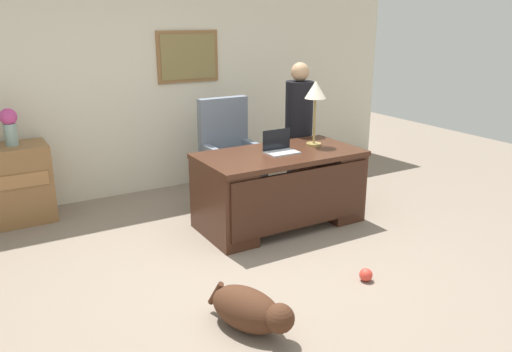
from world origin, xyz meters
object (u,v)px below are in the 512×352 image
at_px(desk, 281,187).
at_px(laptop, 280,147).
at_px(dog_lying, 250,310).
at_px(desk_lamp, 315,94).
at_px(vase_with_flowers, 9,125).
at_px(dog_toy_ball, 366,275).
at_px(person_standing, 299,130).
at_px(armchair, 230,157).

bearing_deg(desk, laptop, 92.92).
height_order(desk, dog_lying, desk).
xyz_separation_m(laptop, desk_lamp, (0.47, 0.06, 0.49)).
xyz_separation_m(vase_with_flowers, dog_toy_ball, (2.27, -2.84, -0.99)).
xyz_separation_m(person_standing, laptop, (-0.66, -0.61, 0.01)).
bearing_deg(dog_lying, desk_lamp, 43.16).
distance_m(dog_lying, vase_with_flowers, 3.28).
bearing_deg(dog_toy_ball, desk, 88.19).
height_order(laptop, dog_toy_ball, laptop).
xyz_separation_m(laptop, dog_toy_ball, (-0.04, -1.40, -0.78)).
xyz_separation_m(laptop, vase_with_flowers, (-2.32, 1.45, 0.21)).
relative_size(armchair, person_standing, 0.75).
distance_m(person_standing, desk_lamp, 0.77).
distance_m(person_standing, dog_lying, 2.90).
bearing_deg(dog_toy_ball, laptop, 88.30).
distance_m(armchair, laptop, 0.99).
bearing_deg(person_standing, desk, -135.80).
relative_size(desk_lamp, vase_with_flowers, 1.78).
relative_size(desk, laptop, 5.18).
bearing_deg(desk, armchair, 94.99).
bearing_deg(armchair, dog_lying, -114.62).
xyz_separation_m(desk, desk_lamp, (0.47, 0.09, 0.90)).
xyz_separation_m(dog_lying, laptop, (1.21, 1.51, 0.68)).
distance_m(desk, vase_with_flowers, 2.82).
relative_size(person_standing, vase_with_flowers, 4.17).
xyz_separation_m(dog_lying, desk_lamp, (1.68, 1.57, 1.16)).
height_order(dog_lying, laptop, laptop).
bearing_deg(armchair, desk, -85.01).
relative_size(desk_lamp, dog_toy_ball, 6.19).
bearing_deg(dog_lying, person_standing, 48.68).
bearing_deg(person_standing, vase_with_flowers, 164.20).
xyz_separation_m(dog_lying, vase_with_flowers, (-1.11, 2.96, 0.89)).
bearing_deg(person_standing, dog_toy_ball, -109.23).
distance_m(desk, dog_toy_ball, 1.41).
xyz_separation_m(armchair, dog_lying, (-1.12, -2.45, -0.36)).
bearing_deg(dog_toy_ball, dog_lying, -174.23).
bearing_deg(desk, vase_with_flowers, 147.45).
xyz_separation_m(armchair, vase_with_flowers, (-2.23, 0.51, 0.53)).
bearing_deg(desk_lamp, dog_toy_ball, -109.38).
xyz_separation_m(person_standing, dog_toy_ball, (-0.70, -2.00, -0.76)).
bearing_deg(laptop, vase_with_flowers, 147.98).
relative_size(desk, dog_lying, 2.33).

